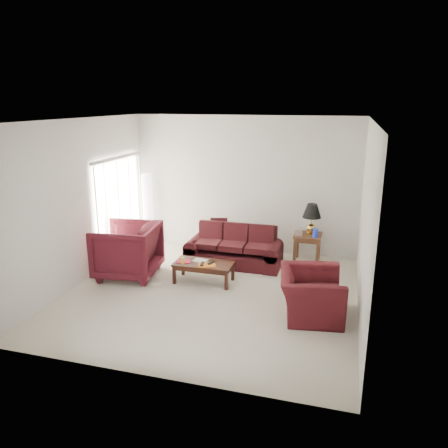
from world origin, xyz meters
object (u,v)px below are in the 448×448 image
Objects in this scene: end_table at (307,248)px; coffee_table at (204,272)px; armchair_right at (311,294)px; armchair_left at (127,250)px; sofa at (234,247)px; floor_lamp at (148,210)px.

coffee_table is at bearing -137.77° from end_table.
coffee_table is at bearing 60.45° from armchair_right.
armchair_right reaches higher than end_table.
armchair_left is 3.61m from armchair_right.
armchair_left is at bearing -152.39° from end_table.
armchair_right is (1.73, -1.80, -0.04)m from sofa.
floor_lamp reaches higher than armchair_left.
sofa is at bearing -17.81° from floor_lamp.
floor_lamp is at bearing 49.05° from armchair_right.
armchair_left is 1.04× the size of coffee_table.
floor_lamp is 1.50× the size of armchair_left.
floor_lamp is (-2.26, 0.73, 0.46)m from sofa.
armchair_right is at bearing 72.30° from armchair_left.
armchair_left is (-3.26, -1.71, 0.21)m from end_table.
armchair_left is (-1.82, -1.13, 0.12)m from sofa.
floor_lamp is 2.69m from coffee_table.
sofa is at bearing 35.22° from armchair_right.
end_table is 0.36× the size of floor_lamp.
floor_lamp is 1.54× the size of armchair_right.
floor_lamp is 1.56× the size of coffee_table.
end_table is at bearing -2.30° from floor_lamp.
coffee_table is (-1.76, -1.59, -0.11)m from end_table.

